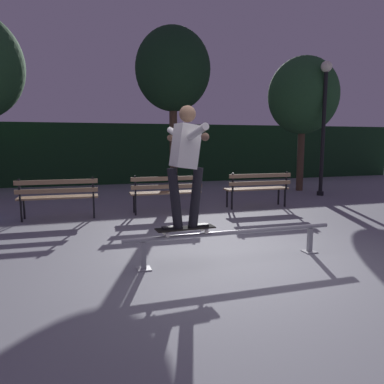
{
  "coord_description": "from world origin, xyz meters",
  "views": [
    {
      "loc": [
        -1.95,
        -4.31,
        1.62
      ],
      "look_at": [
        -0.34,
        0.89,
        0.85
      ],
      "focal_mm": 33.79,
      "sensor_mm": 36.0,
      "label": 1
    }
  ],
  "objects_px": {
    "grind_rail": "(233,237)",
    "lamp_post_right": "(324,111)",
    "skateboard": "(186,229)",
    "tree_far_right": "(303,96)",
    "skateboarder": "(186,156)",
    "tree_behind_benches": "(173,70)",
    "park_bench_right_center": "(258,186)",
    "park_bench_left_center": "(166,190)",
    "park_bench_leftmost": "(58,194)"
  },
  "relations": [
    {
      "from": "park_bench_left_center",
      "to": "tree_far_right",
      "type": "xyz_separation_m",
      "value": [
        5.08,
        2.41,
        2.51
      ]
    },
    {
      "from": "park_bench_leftmost",
      "to": "park_bench_left_center",
      "type": "height_order",
      "value": "same"
    },
    {
      "from": "park_bench_leftmost",
      "to": "skateboarder",
      "type": "bearing_deg",
      "value": -63.28
    },
    {
      "from": "skateboarder",
      "to": "tree_far_right",
      "type": "xyz_separation_m",
      "value": [
        5.63,
        5.87,
        1.62
      ]
    },
    {
      "from": "grind_rail",
      "to": "tree_behind_benches",
      "type": "xyz_separation_m",
      "value": [
        0.63,
        5.72,
        3.25
      ]
    },
    {
      "from": "grind_rail",
      "to": "lamp_post_right",
      "type": "distance_m",
      "value": 7.16
    },
    {
      "from": "park_bench_right_center",
      "to": "tree_behind_benches",
      "type": "height_order",
      "value": "tree_behind_benches"
    },
    {
      "from": "grind_rail",
      "to": "park_bench_right_center",
      "type": "distance_m",
      "value": 4.09
    },
    {
      "from": "skateboard",
      "to": "park_bench_right_center",
      "type": "height_order",
      "value": "park_bench_right_center"
    },
    {
      "from": "grind_rail",
      "to": "skateboard",
      "type": "distance_m",
      "value": 0.69
    },
    {
      "from": "tree_far_right",
      "to": "park_bench_left_center",
      "type": "bearing_deg",
      "value": -154.61
    },
    {
      "from": "tree_behind_benches",
      "to": "park_bench_leftmost",
      "type": "bearing_deg",
      "value": -143.42
    },
    {
      "from": "grind_rail",
      "to": "skateboarder",
      "type": "relative_size",
      "value": 1.92
    },
    {
      "from": "grind_rail",
      "to": "tree_far_right",
      "type": "bearing_deg",
      "value": 49.81
    },
    {
      "from": "tree_far_right",
      "to": "lamp_post_right",
      "type": "relative_size",
      "value": 1.1
    },
    {
      "from": "skateboard",
      "to": "skateboarder",
      "type": "distance_m",
      "value": 0.94
    },
    {
      "from": "park_bench_left_center",
      "to": "park_bench_right_center",
      "type": "distance_m",
      "value": 2.29
    },
    {
      "from": "grind_rail",
      "to": "lamp_post_right",
      "type": "relative_size",
      "value": 0.77
    },
    {
      "from": "skateboarder",
      "to": "tree_far_right",
      "type": "bearing_deg",
      "value": 46.2
    },
    {
      "from": "tree_far_right",
      "to": "skateboard",
      "type": "bearing_deg",
      "value": -133.81
    },
    {
      "from": "park_bench_leftmost",
      "to": "tree_far_right",
      "type": "height_order",
      "value": "tree_far_right"
    },
    {
      "from": "tree_behind_benches",
      "to": "lamp_post_right",
      "type": "xyz_separation_m",
      "value": [
        4.3,
        -0.99,
        -1.09
      ]
    },
    {
      "from": "skateboard",
      "to": "park_bench_right_center",
      "type": "distance_m",
      "value": 4.48
    },
    {
      "from": "park_bench_leftmost",
      "to": "park_bench_left_center",
      "type": "distance_m",
      "value": 2.29
    },
    {
      "from": "skateboard",
      "to": "park_bench_right_center",
      "type": "xyz_separation_m",
      "value": [
        2.84,
        3.46,
        0.05
      ]
    },
    {
      "from": "grind_rail",
      "to": "skateboarder",
      "type": "bearing_deg",
      "value": 179.99
    },
    {
      "from": "skateboard",
      "to": "tree_behind_benches",
      "type": "distance_m",
      "value": 6.63
    },
    {
      "from": "lamp_post_right",
      "to": "park_bench_left_center",
      "type": "bearing_deg",
      "value": -165.9
    },
    {
      "from": "skateboarder",
      "to": "park_bench_left_center",
      "type": "height_order",
      "value": "skateboarder"
    },
    {
      "from": "skateboard",
      "to": "grind_rail",
      "type": "bearing_deg",
      "value": 0.0
    },
    {
      "from": "grind_rail",
      "to": "park_bench_leftmost",
      "type": "distance_m",
      "value": 4.22
    },
    {
      "from": "park_bench_right_center",
      "to": "skateboard",
      "type": "bearing_deg",
      "value": -129.41
    },
    {
      "from": "skateboard",
      "to": "tree_far_right",
      "type": "bearing_deg",
      "value": 46.19
    },
    {
      "from": "park_bench_right_center",
      "to": "tree_behind_benches",
      "type": "bearing_deg",
      "value": 124.3
    },
    {
      "from": "tree_behind_benches",
      "to": "tree_far_right",
      "type": "bearing_deg",
      "value": 2.03
    },
    {
      "from": "skateboarder",
      "to": "tree_far_right",
      "type": "relative_size",
      "value": 0.36
    },
    {
      "from": "skateboarder",
      "to": "park_bench_left_center",
      "type": "relative_size",
      "value": 0.97
    },
    {
      "from": "skateboarder",
      "to": "tree_behind_benches",
      "type": "bearing_deg",
      "value": 77.19
    },
    {
      "from": "skateboard",
      "to": "skateboarder",
      "type": "bearing_deg",
      "value": 2.87
    },
    {
      "from": "park_bench_leftmost",
      "to": "tree_behind_benches",
      "type": "xyz_separation_m",
      "value": [
        3.04,
        2.26,
        3.04
      ]
    },
    {
      "from": "skateboarder",
      "to": "park_bench_leftmost",
      "type": "distance_m",
      "value": 3.98
    },
    {
      "from": "tree_far_right",
      "to": "park_bench_right_center",
      "type": "bearing_deg",
      "value": -139.16
    },
    {
      "from": "skateboard",
      "to": "tree_far_right",
      "type": "height_order",
      "value": "tree_far_right"
    },
    {
      "from": "tree_behind_benches",
      "to": "lamp_post_right",
      "type": "bearing_deg",
      "value": -12.98
    },
    {
      "from": "park_bench_leftmost",
      "to": "lamp_post_right",
      "type": "distance_m",
      "value": 7.7
    },
    {
      "from": "skateboarder",
      "to": "tree_behind_benches",
      "type": "distance_m",
      "value": 6.25
    },
    {
      "from": "grind_rail",
      "to": "lamp_post_right",
      "type": "bearing_deg",
      "value": 43.82
    },
    {
      "from": "tree_behind_benches",
      "to": "lamp_post_right",
      "type": "relative_size",
      "value": 1.22
    },
    {
      "from": "grind_rail",
      "to": "tree_behind_benches",
      "type": "height_order",
      "value": "tree_behind_benches"
    },
    {
      "from": "skateboarder",
      "to": "tree_behind_benches",
      "type": "relative_size",
      "value": 0.33
    }
  ]
}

